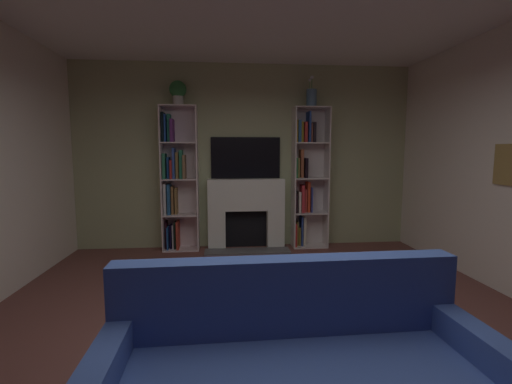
# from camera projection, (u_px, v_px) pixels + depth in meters

# --- Properties ---
(ground_plane) EXTENTS (7.19, 7.19, 0.00)m
(ground_plane) POSITION_uv_depth(u_px,v_px,m) (270.00, 342.00, 2.88)
(ground_plane) COLOR brown
(wall_back_accent) EXTENTS (5.42, 0.06, 2.89)m
(wall_back_accent) POSITION_uv_depth(u_px,v_px,m) (245.00, 157.00, 5.71)
(wall_back_accent) COLOR #A8B080
(wall_back_accent) RESTS_ON ground_plane
(fireplace) EXTENTS (1.30, 0.55, 1.10)m
(fireplace) POSITION_uv_depth(u_px,v_px,m) (246.00, 211.00, 5.65)
(fireplace) COLOR white
(fireplace) RESTS_ON ground_plane
(tv) EXTENTS (1.09, 0.06, 0.65)m
(tv) POSITION_uv_depth(u_px,v_px,m) (246.00, 158.00, 5.65)
(tv) COLOR black
(tv) RESTS_ON fireplace
(bookshelf_left) EXTENTS (0.55, 0.31, 2.22)m
(bookshelf_left) POSITION_uv_depth(u_px,v_px,m) (176.00, 180.00, 5.50)
(bookshelf_left) COLOR silver
(bookshelf_left) RESTS_ON ground_plane
(bookshelf_right) EXTENTS (0.55, 0.32, 2.22)m
(bookshelf_right) POSITION_uv_depth(u_px,v_px,m) (306.00, 178.00, 5.69)
(bookshelf_right) COLOR silver
(bookshelf_right) RESTS_ON ground_plane
(potted_plant) EXTENTS (0.25, 0.25, 0.37)m
(potted_plant) POSITION_uv_depth(u_px,v_px,m) (178.00, 91.00, 5.32)
(potted_plant) COLOR beige
(potted_plant) RESTS_ON bookshelf_left
(vase_with_flowers) EXTENTS (0.16, 0.16, 0.47)m
(vase_with_flowers) POSITION_uv_depth(u_px,v_px,m) (311.00, 97.00, 5.52)
(vase_with_flowers) COLOR slate
(vase_with_flowers) RESTS_ON bookshelf_right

